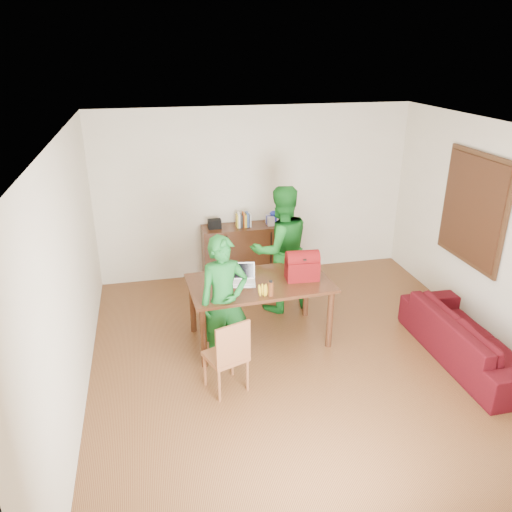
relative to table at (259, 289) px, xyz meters
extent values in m
cube|color=#4A2412|center=(0.41, -0.67, -0.76)|extent=(5.00, 5.50, 0.10)
cube|color=white|center=(0.41, -0.67, 2.04)|extent=(5.00, 5.50, 0.10)
cube|color=beige|center=(0.41, 2.13, 0.64)|extent=(5.00, 0.10, 2.70)
cube|color=beige|center=(0.41, -3.47, 0.64)|extent=(5.00, 0.10, 2.70)
cube|color=beige|center=(-2.14, -0.67, 0.64)|extent=(0.10, 5.50, 2.70)
cube|color=#3F2614|center=(2.87, 0.03, 0.84)|extent=(0.04, 1.28, 1.48)
cube|color=#4F2A17|center=(2.84, 0.03, 0.84)|extent=(0.01, 1.18, 1.36)
cube|color=#321A0D|center=(0.21, 1.84, -0.26)|extent=(1.40, 0.45, 0.90)
cube|color=black|center=(-0.29, 1.84, 0.26)|extent=(0.20, 0.14, 0.14)
cube|color=#B3B1BB|center=(0.66, 1.84, 0.26)|extent=(0.24, 0.22, 0.14)
ellipsoid|color=#1925A2|center=(0.66, 1.84, 0.36)|extent=(0.14, 0.14, 0.07)
cube|color=#321A0D|center=(0.00, 0.00, 0.09)|extent=(1.79, 1.08, 0.04)
cylinder|color=#321A0D|center=(-0.77, -0.45, -0.32)|extent=(0.08, 0.08, 0.78)
cylinder|color=#321A0D|center=(0.81, -0.37, -0.32)|extent=(0.08, 0.08, 0.78)
cylinder|color=#321A0D|center=(-0.81, 0.37, -0.32)|extent=(0.08, 0.08, 0.78)
cylinder|color=#321A0D|center=(0.77, 0.45, -0.32)|extent=(0.08, 0.08, 0.78)
cube|color=brown|center=(-0.59, -0.91, -0.30)|extent=(0.51, 0.50, 0.05)
cube|color=brown|center=(-0.53, -1.07, -0.05)|extent=(0.39, 0.16, 0.46)
imported|color=#155E21|center=(-0.51, -0.38, 0.08)|extent=(0.63, 0.46, 1.59)
imported|color=#16661C|center=(0.48, 0.76, 0.19)|extent=(0.99, 0.83, 1.81)
cube|color=white|center=(-0.22, -0.01, 0.11)|extent=(0.35, 0.27, 0.02)
cube|color=black|center=(-0.22, -0.01, 0.23)|extent=(0.32, 0.13, 0.20)
cylinder|color=#592C14|center=(0.04, -0.39, 0.20)|extent=(0.08, 0.08, 0.20)
cube|color=#680F06|center=(0.54, -0.04, 0.25)|extent=(0.42, 0.26, 0.30)
imported|color=#370708|center=(2.36, -0.98, -0.42)|extent=(0.79, 2.00, 0.58)
camera|label=1|loc=(-1.25, -5.42, 2.80)|focal=35.00mm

